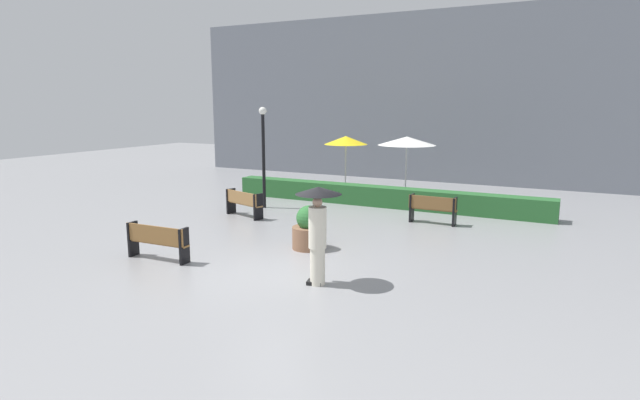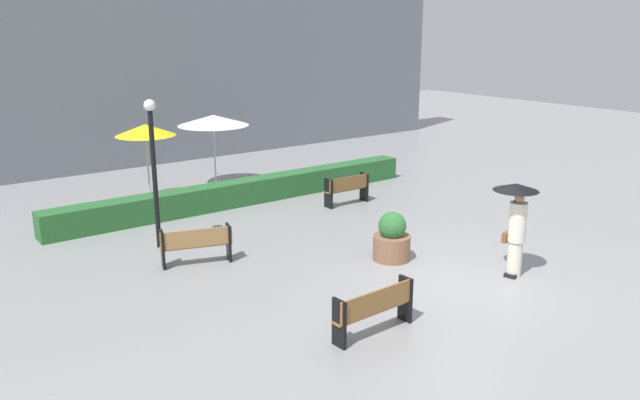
% 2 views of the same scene
% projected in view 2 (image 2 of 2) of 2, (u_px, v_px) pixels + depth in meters
% --- Properties ---
extents(ground_plane, '(60.00, 60.00, 0.00)m').
position_uv_depth(ground_plane, '(468.00, 282.00, 13.81)').
color(ground_plane, gray).
extents(bench_near_left, '(1.75, 0.39, 0.88)m').
position_uv_depth(bench_near_left, '(375.00, 307.00, 11.39)').
color(bench_near_left, olive).
rests_on(bench_near_left, ground).
extents(bench_far_left, '(1.66, 0.83, 0.88)m').
position_uv_depth(bench_far_left, '(196.00, 243.00, 14.72)').
color(bench_far_left, '#9E7242').
rests_on(bench_far_left, ground).
extents(bench_back_row, '(1.52, 0.40, 0.91)m').
position_uv_depth(bench_back_row, '(347.00, 188.00, 19.64)').
color(bench_back_row, brown).
rests_on(bench_back_row, ground).
extents(pedestrian_with_umbrella, '(0.98, 0.98, 2.10)m').
position_uv_depth(pedestrian_with_umbrella, '(516.00, 217.00, 13.86)').
color(pedestrian_with_umbrella, silver).
rests_on(pedestrian_with_umbrella, ground).
extents(planter_pot, '(0.88, 0.88, 1.16)m').
position_uv_depth(planter_pot, '(392.00, 239.00, 15.04)').
color(planter_pot, brown).
rests_on(planter_pot, ground).
extents(lamp_post, '(0.28, 0.28, 3.69)m').
position_uv_depth(lamp_post, '(153.00, 158.00, 15.40)').
color(lamp_post, black).
rests_on(lamp_post, ground).
extents(patio_umbrella_yellow, '(1.82, 1.82, 2.47)m').
position_uv_depth(patio_umbrella_yellow, '(145.00, 130.00, 19.41)').
color(patio_umbrella_yellow, silver).
rests_on(patio_umbrella_yellow, ground).
extents(patio_umbrella_white, '(2.36, 2.36, 2.49)m').
position_uv_depth(patio_umbrella_white, '(213.00, 120.00, 21.19)').
color(patio_umbrella_white, silver).
rests_on(patio_umbrella_white, ground).
extents(hedge_strip, '(12.22, 0.70, 0.74)m').
position_uv_depth(hedge_strip, '(244.00, 192.00, 19.81)').
color(hedge_strip, '#28602D').
rests_on(hedge_strip, ground).
extents(building_facade, '(28.00, 1.20, 8.19)m').
position_uv_depth(building_facade, '(158.00, 58.00, 25.07)').
color(building_facade, slate).
rests_on(building_facade, ground).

